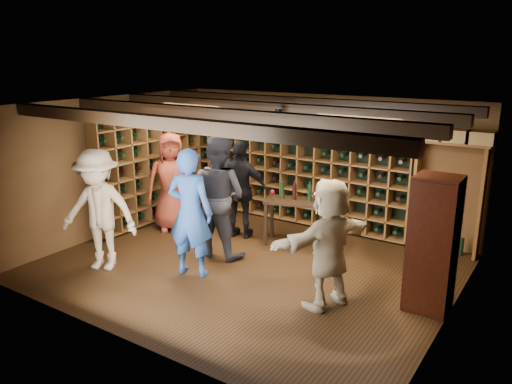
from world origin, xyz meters
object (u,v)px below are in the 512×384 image
Objects in this scene: man_blue_shirt at (190,213)px; man_grey_suit at (219,196)px; guest_khaki at (99,210)px; tasting_table at (296,205)px; display_cabinet at (432,247)px; guest_beige at (329,244)px; guest_woman_black at (241,190)px; guest_red_floral at (171,182)px.

man_grey_suit is at bearing -96.16° from man_blue_shirt.
guest_khaki reaches higher than tasting_table.
display_cabinet is 1.01× the size of guest_beige.
guest_red_floral is at bearing 1.24° from guest_woman_black.
guest_beige is at bearing 164.41° from man_grey_suit.
man_blue_shirt is at bearing -165.01° from display_cabinet.
guest_woman_black is at bearing -94.78° from man_blue_shirt.
guest_khaki is at bearing -162.20° from display_cabinet.
tasting_table is at bearing -124.32° from man_blue_shirt.
tasting_table is (2.00, 2.54, -0.22)m from guest_khaki.
display_cabinet is 3.38m from man_blue_shirt.
guest_beige is at bearing -62.48° from guest_red_floral.
guest_khaki reaches higher than guest_red_floral.
guest_khaki is 1.60× the size of tasting_table.
guest_woman_black reaches higher than tasting_table.
guest_beige is at bearing 171.71° from man_blue_shirt.
guest_red_floral is (-4.87, 0.47, 0.07)m from display_cabinet.
guest_woman_black is at bearing 175.05° from tasting_table.
guest_khaki is at bearing -54.30° from guest_beige.
guest_red_floral is at bearing -84.34° from guest_beige.
man_grey_suit is (-3.39, -0.03, 0.14)m from display_cabinet.
man_blue_shirt is 1.10× the size of guest_woman_black.
guest_khaki is at bearing 50.39° from man_grey_suit.
guest_beige is at bearing -8.40° from guest_khaki.
tasting_table is at bearing 157.27° from display_cabinet.
man_grey_suit is 1.71× the size of tasting_table.
man_grey_suit is (-0.12, 0.85, 0.03)m from man_blue_shirt.
tasting_table is at bearing 177.69° from guest_woman_black.
guest_beige is 2.24m from tasting_table.
guest_woman_black is (1.31, 0.38, -0.05)m from guest_red_floral.
guest_woman_black is 2.85m from guest_beige.
guest_khaki reaches higher than guest_woman_black.
guest_khaki is (-1.00, -2.31, 0.06)m from guest_woman_black.
guest_woman_black is at bearing -99.38° from guest_beige.
display_cabinet is at bearing -40.29° from tasting_table.
man_blue_shirt is (-3.26, -0.87, 0.11)m from display_cabinet.
man_blue_shirt is 1.12× the size of guest_beige.
display_cabinet is 3.39m from man_grey_suit.
man_blue_shirt reaches higher than guest_red_floral.
guest_woman_black is at bearing -79.30° from man_grey_suit.
display_cabinet is 1.50× the size of tasting_table.
tasting_table is (0.70, 1.95, -0.25)m from man_blue_shirt.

